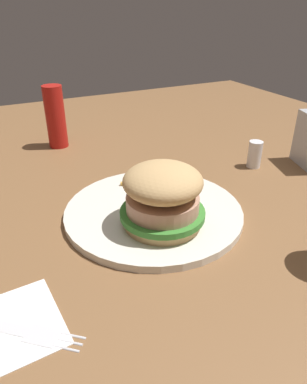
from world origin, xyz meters
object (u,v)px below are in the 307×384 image
object	(u,v)px
plate	(153,212)
salt_shaker	(255,154)
fries_pile	(154,189)
fork	(8,327)
napkin	(7,328)
ketchup_bottle	(55,117)
sandwich	(163,196)

from	to	relation	value
plate	salt_shaker	bearing A→B (deg)	-164.23
fries_pile	fork	world-z (taller)	fries_pile
napkin	salt_shaker	world-z (taller)	salt_shaker
fries_pile	ketchup_bottle	bearing A→B (deg)	-74.31
fork	salt_shaker	xyz separation A→B (m)	(-0.51, -0.21, 0.02)
plate	ketchup_bottle	world-z (taller)	ketchup_bottle
salt_shaker	napkin	bearing A→B (deg)	22.35
napkin	fork	bearing A→B (deg)	139.65
sandwich	fork	world-z (taller)	sandwich
napkin	salt_shaker	distance (m)	0.55
sandwich	fork	size ratio (longest dim) A/B	0.88
plate	fries_pile	xyz separation A→B (m)	(-0.03, -0.05, 0.01)
napkin	salt_shaker	xyz separation A→B (m)	(-0.51, -0.21, 0.03)
fork	fries_pile	bearing A→B (deg)	-144.83
fork	ketchup_bottle	distance (m)	0.54
plate	salt_shaker	size ratio (longest dim) A/B	5.16
napkin	sandwich	bearing A→B (deg)	-159.13
fries_pile	ketchup_bottle	size ratio (longest dim) A/B	0.66
sandwich	salt_shaker	xyz separation A→B (m)	(-0.28, -0.12, -0.03)
plate	fork	distance (m)	0.27
plate	fries_pile	bearing A→B (deg)	-116.58
sandwich	napkin	world-z (taller)	sandwich
fork	sandwich	bearing A→B (deg)	-158.81
plate	ketchup_bottle	xyz separation A→B (m)	(0.06, -0.37, 0.06)
plate	napkin	bearing A→B (deg)	29.05
plate	ketchup_bottle	size ratio (longest dim) A/B	2.02
plate	salt_shaker	xyz separation A→B (m)	(-0.27, -0.08, 0.02)
plate	napkin	world-z (taller)	plate
fries_pile	napkin	xyz separation A→B (m)	(0.27, 0.19, -0.02)
napkin	fork	xyz separation A→B (m)	(-0.00, 0.00, 0.00)
fork	plate	bearing A→B (deg)	-150.64
plate	fork	xyz separation A→B (m)	(0.24, 0.13, -0.00)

